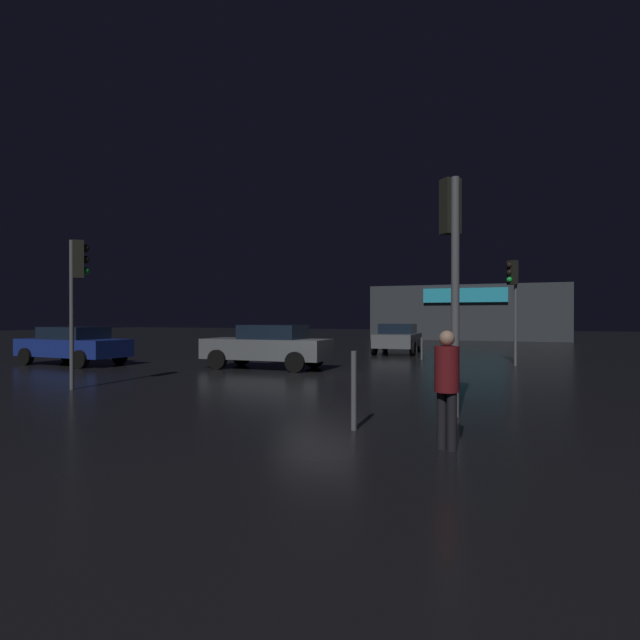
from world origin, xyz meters
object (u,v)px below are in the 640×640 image
Objects in this scene: car_near at (268,346)px; pedestrian at (447,380)px; store_building at (471,313)px; traffic_signal_cross_left at (452,250)px; car_crossing at (398,338)px; car_far at (73,345)px; traffic_signal_main at (78,275)px; traffic_signal_opposite at (513,286)px.

pedestrian reaches higher than car_near.
traffic_signal_cross_left reaches higher than store_building.
car_far is at bearing -134.11° from car_crossing.
pedestrian is at bearing -74.67° from car_crossing.
traffic_signal_main is at bearing -99.46° from store_building.
car_crossing is at bearing 73.75° from traffic_signal_main.
traffic_signal_cross_left is at bearing -84.89° from store_building.
traffic_signal_opposite reaches higher than car_far.
traffic_signal_opposite is (4.04, -25.45, 0.81)m from store_building.
traffic_signal_opposite is 0.90× the size of traffic_signal_cross_left.
traffic_signal_cross_left is 16.56m from car_crossing.
store_building is 25.79m from traffic_signal_opposite.
traffic_signal_opposite is 0.87× the size of car_far.
car_crossing is (4.56, 15.65, -2.13)m from traffic_signal_main.
car_far is (-11.73, -31.20, -1.43)m from store_building.
traffic_signal_cross_left is at bearing -18.91° from car_far.
traffic_signal_cross_left is at bearing -73.22° from car_crossing.
car_crossing is (2.55, 9.15, -0.03)m from car_near.
car_near reaches higher than car_far.
traffic_signal_cross_left is (9.30, -0.05, 0.18)m from traffic_signal_main.
pedestrian is at bearing -84.83° from store_building.
store_building is 3.60× the size of car_crossing.
store_building is at bearing 95.11° from traffic_signal_cross_left.
traffic_signal_main is 0.89× the size of car_crossing.
car_crossing is (-5.52, 4.82, -2.23)m from traffic_signal_opposite.
traffic_signal_opposite is at bearing 20.02° from car_far.
car_far is (-5.68, 5.08, -2.14)m from traffic_signal_main.
car_near is (-4.03, -29.78, -1.38)m from store_building.
car_near is at bearing -97.71° from store_building.
car_near is 9.50m from car_crossing.
traffic_signal_opposite is 13.60m from pedestrian.
pedestrian is at bearing -26.76° from car_far.
pedestrian is at bearing -50.33° from car_near.
store_building is 36.49m from traffic_signal_cross_left.
traffic_signal_opposite is at bearing 85.84° from traffic_signal_cross_left.
traffic_signal_cross_left is at bearing -94.16° from traffic_signal_opposite.
store_building is 39.07m from pedestrian.
pedestrian is (-0.52, -13.43, -2.05)m from traffic_signal_opposite.
traffic_signal_cross_left reaches higher than pedestrian.
car_near is (2.02, 6.50, -2.10)m from traffic_signal_main.
store_building is at bearing 85.88° from car_crossing.
pedestrian is (3.52, -38.89, -1.24)m from store_building.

